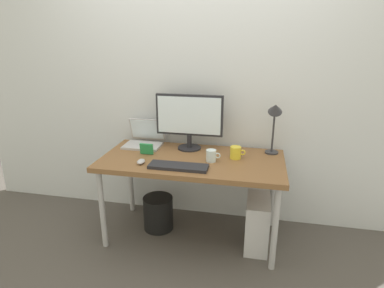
% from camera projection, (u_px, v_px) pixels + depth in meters
% --- Properties ---
extents(ground_plane, '(6.00, 6.00, 0.00)m').
position_uv_depth(ground_plane, '(192.00, 235.00, 2.79)').
color(ground_plane, '#4C4742').
extents(back_wall, '(4.40, 0.04, 2.60)m').
position_uv_depth(back_wall, '(202.00, 77.00, 2.76)').
color(back_wall, silver).
rests_on(back_wall, ground_plane).
extents(desk, '(1.45, 0.71, 0.71)m').
position_uv_depth(desk, '(192.00, 165.00, 2.58)').
color(desk, brown).
rests_on(desk, ground_plane).
extents(monitor, '(0.57, 0.20, 0.47)m').
position_uv_depth(monitor, '(189.00, 118.00, 2.69)').
color(monitor, '#232328').
rests_on(monitor, desk).
extents(laptop, '(0.32, 0.28, 0.22)m').
position_uv_depth(laptop, '(145.00, 139.00, 2.86)').
color(laptop, '#B2B2B7').
rests_on(laptop, desk).
extents(desk_lamp, '(0.11, 0.16, 0.45)m').
position_uv_depth(desk_lamp, '(275.00, 116.00, 2.54)').
color(desk_lamp, '#333338').
rests_on(desk_lamp, desk).
extents(keyboard, '(0.44, 0.14, 0.02)m').
position_uv_depth(keyboard, '(178.00, 166.00, 2.37)').
color(keyboard, '#232328').
rests_on(keyboard, desk).
extents(mouse, '(0.06, 0.09, 0.03)m').
position_uv_depth(mouse, '(141.00, 162.00, 2.45)').
color(mouse, '#B2B2B7').
rests_on(mouse, desk).
extents(coffee_mug, '(0.12, 0.09, 0.10)m').
position_uv_depth(coffee_mug, '(236.00, 153.00, 2.54)').
color(coffee_mug, yellow).
rests_on(coffee_mug, desk).
extents(glass_cup, '(0.11, 0.08, 0.09)m').
position_uv_depth(glass_cup, '(211.00, 156.00, 2.48)').
color(glass_cup, silver).
rests_on(glass_cup, desk).
extents(photo_frame, '(0.11, 0.03, 0.09)m').
position_uv_depth(photo_frame, '(147.00, 149.00, 2.63)').
color(photo_frame, '#268C4C').
rests_on(photo_frame, desk).
extents(computer_tower, '(0.18, 0.36, 0.42)m').
position_uv_depth(computer_tower, '(257.00, 223.00, 2.58)').
color(computer_tower, silver).
rests_on(computer_tower, ground_plane).
extents(wastebasket, '(0.26, 0.26, 0.30)m').
position_uv_depth(wastebasket, '(158.00, 213.00, 2.84)').
color(wastebasket, black).
rests_on(wastebasket, ground_plane).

